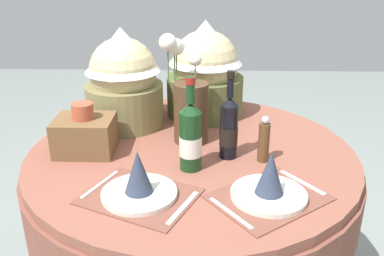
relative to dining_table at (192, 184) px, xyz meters
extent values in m
cylinder|color=brown|center=(0.00, 0.00, 0.13)|extent=(1.27, 1.27, 0.04)
cylinder|color=brown|center=(0.00, 0.00, 0.00)|extent=(1.30, 1.30, 0.22)
cylinder|color=black|center=(0.00, 0.00, -0.23)|extent=(0.12, 0.12, 0.68)
cube|color=brown|center=(-0.16, -0.34, 0.16)|extent=(0.42, 0.38, 0.00)
cylinder|color=silver|center=(-0.16, -0.34, 0.17)|extent=(0.24, 0.24, 0.02)
cone|color=#2D384C|center=(-0.16, -0.34, 0.24)|extent=(0.09, 0.09, 0.14)
cube|color=silver|center=(-0.30, -0.28, 0.16)|extent=(0.09, 0.18, 0.00)
cube|color=silver|center=(-0.01, -0.41, 0.16)|extent=(0.09, 0.18, 0.00)
cube|color=brown|center=(0.25, -0.34, 0.16)|extent=(0.43, 0.41, 0.00)
cylinder|color=silver|center=(0.25, -0.34, 0.17)|extent=(0.24, 0.24, 0.02)
cone|color=#2D384C|center=(0.25, -0.34, 0.24)|extent=(0.09, 0.09, 0.14)
cube|color=silver|center=(0.13, -0.43, 0.16)|extent=(0.12, 0.16, 0.00)
cube|color=silver|center=(0.38, -0.25, 0.16)|extent=(0.13, 0.16, 0.00)
cylinder|color=#47331E|center=(-0.01, 0.09, 0.28)|extent=(0.14, 0.14, 0.25)
sphere|color=silver|center=(-0.07, 0.12, 0.53)|extent=(0.06, 0.06, 0.06)
cylinder|color=#4C7038|center=(-0.07, 0.12, 0.46)|extent=(0.01, 0.01, 0.11)
sphere|color=silver|center=(-0.07, 0.17, 0.52)|extent=(0.07, 0.07, 0.07)
cylinder|color=#4C7038|center=(-0.07, 0.17, 0.45)|extent=(0.01, 0.01, 0.10)
sphere|color=silver|center=(-0.09, 0.10, 0.55)|extent=(0.07, 0.07, 0.07)
cylinder|color=#4C7038|center=(-0.09, 0.10, 0.46)|extent=(0.01, 0.01, 0.13)
sphere|color=silver|center=(0.01, 0.13, 0.48)|extent=(0.05, 0.05, 0.05)
cylinder|color=#4C7038|center=(0.01, 0.13, 0.43)|extent=(0.01, 0.01, 0.07)
cylinder|color=#143819|center=(0.00, -0.15, 0.26)|extent=(0.08, 0.08, 0.21)
cylinder|color=silver|center=(0.00, -0.15, 0.24)|extent=(0.08, 0.08, 0.07)
cone|color=#143819|center=(0.00, -0.15, 0.38)|extent=(0.08, 0.08, 0.04)
cylinder|color=#143819|center=(0.00, -0.15, 0.45)|extent=(0.03, 0.03, 0.09)
cylinder|color=maroon|center=(0.00, -0.15, 0.48)|extent=(0.03, 0.03, 0.02)
cylinder|color=black|center=(0.14, -0.05, 0.26)|extent=(0.07, 0.07, 0.21)
cylinder|color=black|center=(0.14, -0.05, 0.24)|extent=(0.07, 0.07, 0.07)
cone|color=black|center=(0.14, -0.05, 0.37)|extent=(0.07, 0.07, 0.03)
cylinder|color=black|center=(0.14, -0.05, 0.44)|extent=(0.03, 0.03, 0.10)
cylinder|color=black|center=(0.14, -0.05, 0.47)|extent=(0.03, 0.03, 0.02)
cylinder|color=brown|center=(0.27, -0.08, 0.23)|extent=(0.04, 0.04, 0.15)
sphere|color=#B7B7BC|center=(0.27, -0.08, 0.32)|extent=(0.03, 0.03, 0.03)
cylinder|color=olive|center=(-0.30, 0.26, 0.25)|extent=(0.34, 0.34, 0.18)
sphere|color=#C6B784|center=(-0.30, 0.26, 0.40)|extent=(0.29, 0.29, 0.29)
cone|color=silver|center=(-0.30, 0.26, 0.49)|extent=(0.32, 0.32, 0.19)
cylinder|color=#566033|center=(0.05, 0.40, 0.24)|extent=(0.36, 0.36, 0.18)
sphere|color=#C6B784|center=(0.05, 0.40, 0.40)|extent=(0.30, 0.30, 0.30)
cone|color=silver|center=(0.05, 0.40, 0.50)|extent=(0.34, 0.34, 0.20)
cube|color=brown|center=(-0.41, -0.02, 0.22)|extent=(0.22, 0.18, 0.14)
cylinder|color=#B24C33|center=(-0.41, -0.02, 0.32)|extent=(0.08, 0.08, 0.06)
camera|label=1|loc=(0.04, -1.47, 0.87)|focal=38.93mm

